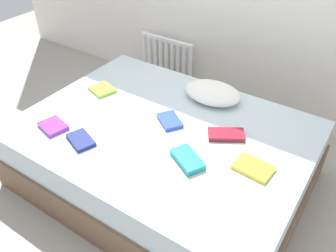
# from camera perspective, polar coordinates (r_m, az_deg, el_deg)

# --- Properties ---
(ground_plane) EXTENTS (8.00, 8.00, 0.00)m
(ground_plane) POSITION_cam_1_polar(r_m,az_deg,el_deg) (2.76, -0.58, -8.50)
(ground_plane) COLOR #9E998E
(bed) EXTENTS (2.00, 1.50, 0.50)m
(bed) POSITION_cam_1_polar(r_m,az_deg,el_deg) (2.59, -0.62, -4.67)
(bed) COLOR brown
(bed) RESTS_ON ground
(radiator) EXTENTS (0.62, 0.04, 0.45)m
(radiator) POSITION_cam_1_polar(r_m,az_deg,el_deg) (3.75, -0.25, 10.96)
(radiator) COLOR white
(radiator) RESTS_ON ground
(pillow) EXTENTS (0.45, 0.32, 0.12)m
(pillow) POSITION_cam_1_polar(r_m,az_deg,el_deg) (2.72, 7.32, 5.42)
(pillow) COLOR white
(pillow) RESTS_ON bed
(textbook_yellow) EXTENTS (0.24, 0.18, 0.02)m
(textbook_yellow) POSITION_cam_1_polar(r_m,az_deg,el_deg) (2.17, 13.79, -6.61)
(textbook_yellow) COLOR yellow
(textbook_yellow) RESTS_ON bed
(textbook_lime) EXTENTS (0.23, 0.21, 0.03)m
(textbook_lime) POSITION_cam_1_polar(r_m,az_deg,el_deg) (2.87, -10.68, 5.89)
(textbook_lime) COLOR #8CC638
(textbook_lime) RESTS_ON bed
(textbook_navy) EXTENTS (0.24, 0.19, 0.03)m
(textbook_navy) POSITION_cam_1_polar(r_m,az_deg,el_deg) (2.37, -14.04, -2.23)
(textbook_navy) COLOR navy
(textbook_navy) RESTS_ON bed
(textbook_teal) EXTENTS (0.26, 0.22, 0.04)m
(textbook_teal) POSITION_cam_1_polar(r_m,az_deg,el_deg) (2.15, 3.21, -5.44)
(textbook_teal) COLOR teal
(textbook_teal) RESTS_ON bed
(textbook_purple) EXTENTS (0.22, 0.19, 0.03)m
(textbook_purple) POSITION_cam_1_polar(r_m,az_deg,el_deg) (2.54, -18.24, -0.03)
(textbook_purple) COLOR purple
(textbook_purple) RESTS_ON bed
(textbook_blue) EXTENTS (0.24, 0.22, 0.03)m
(textbook_blue) POSITION_cam_1_polar(r_m,az_deg,el_deg) (2.47, 0.25, 0.90)
(textbook_blue) COLOR #2847B7
(textbook_blue) RESTS_ON bed
(textbook_maroon) EXTENTS (0.27, 0.23, 0.03)m
(textbook_maroon) POSITION_cam_1_polar(r_m,az_deg,el_deg) (2.37, 9.47, -1.41)
(textbook_maroon) COLOR maroon
(textbook_maroon) RESTS_ON bed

